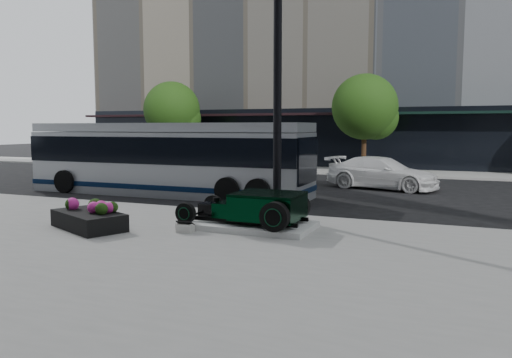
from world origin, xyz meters
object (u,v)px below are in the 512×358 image
at_px(transit_bus, 167,158).
at_px(hot_rod, 260,207).
at_px(white_sedan, 382,173).
at_px(lamppost, 277,90).
at_px(flower_planter, 89,219).

bearing_deg(transit_bus, hot_rod, -41.08).
height_order(hot_rod, white_sedan, white_sedan).
distance_m(lamppost, transit_bus, 7.70).
xyz_separation_m(transit_bus, white_sedan, (7.93, 5.17, -0.77)).
distance_m(flower_planter, white_sedan, 13.71).
xyz_separation_m(hot_rod, transit_bus, (-6.41, 5.59, 0.79)).
bearing_deg(hot_rod, white_sedan, 81.97).
height_order(flower_planter, transit_bus, transit_bus).
bearing_deg(flower_planter, hot_rod, 22.52).
relative_size(lamppost, transit_bus, 0.66).
distance_m(lamppost, flower_planter, 6.28).
bearing_deg(white_sedan, transit_bus, 135.39).
distance_m(flower_planter, transit_bus, 7.73).
xyz_separation_m(hot_rod, flower_planter, (-4.15, -1.72, -0.31)).
distance_m(hot_rod, transit_bus, 8.54).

